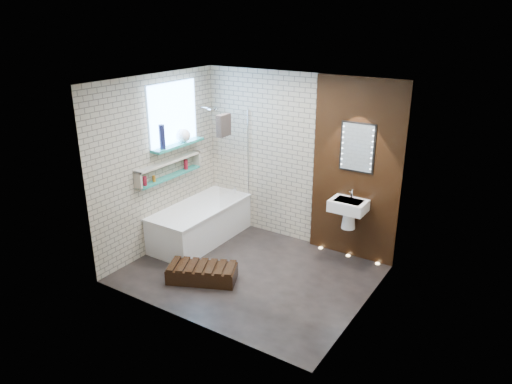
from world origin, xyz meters
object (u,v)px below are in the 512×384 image
Objects in this scene: bathtub at (201,223)px; walnut_step at (202,274)px; bath_screen at (234,159)px; led_mirror at (357,148)px; washbasin at (348,209)px.

bathtub is 1.92× the size of walnut_step.
bath_screen is 1.89m from led_mirror.
bath_screen is at bearing -169.34° from led_mirror.
bathtub is at bearing -160.22° from led_mirror.
bath_screen is 2.41× the size of washbasin.
washbasin reaches higher than walnut_step.
washbasin is 0.88m from led_mirror.
walnut_step is (0.43, -1.40, -1.18)m from bath_screen.
washbasin is (2.17, 0.62, 0.50)m from bathtub.
led_mirror is at bearing 10.66° from bath_screen.
walnut_step is (-1.39, -1.58, -0.69)m from washbasin.
bathtub reaches higher than walnut_step.
bathtub is 3.00× the size of washbasin.
bath_screen is 1.54× the size of walnut_step.
bath_screen is (0.35, 0.44, 0.99)m from bathtub.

